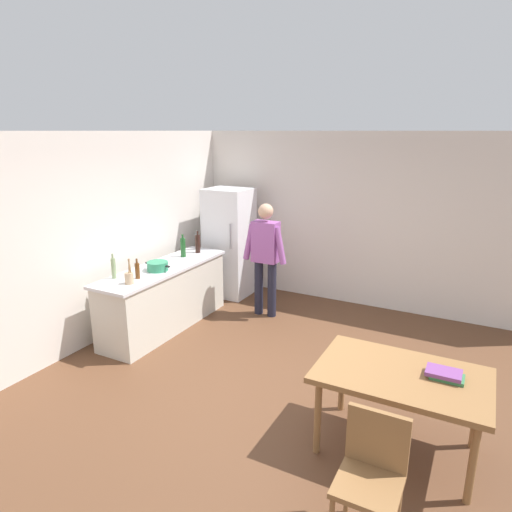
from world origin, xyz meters
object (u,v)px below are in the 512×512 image
at_px(chair, 372,469).
at_px(book_stack, 445,374).
at_px(cooking_pot, 158,266).
at_px(bottle_wine_green, 183,247).
at_px(utensil_jar, 129,278).
at_px(bottle_beer_brown, 137,270).
at_px(bottle_wine_dark, 198,243).
at_px(bottle_vinegar_tall, 114,268).
at_px(refrigerator, 229,242).
at_px(dining_table, 401,381).
at_px(person, 265,253).
at_px(bottle_water_clear, 197,242).

relative_size(chair, book_stack, 3.05).
bearing_deg(cooking_pot, bottle_wine_green, 98.48).
relative_size(utensil_jar, bottle_beer_brown, 1.23).
bearing_deg(bottle_wine_dark, utensil_jar, -86.67).
relative_size(bottle_wine_dark, bottle_vinegar_tall, 1.06).
bearing_deg(bottle_wine_green, refrigerator, 81.96).
relative_size(cooking_pot, bottle_vinegar_tall, 1.25).
xyz_separation_m(utensil_jar, book_stack, (3.63, -0.26, -0.20)).
height_order(refrigerator, bottle_vinegar_tall, refrigerator).
relative_size(refrigerator, bottle_wine_dark, 5.29).
relative_size(bottle_wine_dark, book_stack, 1.14).
distance_m(refrigerator, cooking_pot, 1.78).
bearing_deg(book_stack, cooking_pot, 167.10).
bearing_deg(dining_table, bottle_wine_green, 154.71).
distance_m(person, book_stack, 3.39).
height_order(refrigerator, utensil_jar, refrigerator).
height_order(cooking_pot, bottle_vinegar_tall, bottle_vinegar_tall).
distance_m(person, utensil_jar, 2.04).
bearing_deg(bottle_water_clear, utensil_jar, -83.17).
bearing_deg(person, book_stack, -37.67).
bearing_deg(cooking_pot, bottle_wine_dark, 92.66).
bearing_deg(bottle_vinegar_tall, person, 53.79).
bearing_deg(person, bottle_water_clear, -176.46).
xyz_separation_m(person, book_stack, (2.68, -2.07, -0.20)).
distance_m(refrigerator, person, 1.10).
height_order(bottle_water_clear, bottle_wine_green, bottle_wine_green).
bearing_deg(book_stack, bottle_water_clear, 152.52).
xyz_separation_m(chair, bottle_beer_brown, (-3.35, 1.51, 0.47)).
relative_size(bottle_beer_brown, bottle_wine_dark, 0.76).
bearing_deg(dining_table, bottle_beer_brown, 170.87).
relative_size(person, book_stack, 5.69).
xyz_separation_m(bottle_beer_brown, book_stack, (3.67, -0.46, -0.22)).
relative_size(bottle_wine_green, book_stack, 1.14).
relative_size(refrigerator, bottle_vinegar_tall, 5.62).
xyz_separation_m(bottle_water_clear, bottle_vinegar_tall, (-0.11, -1.67, 0.01)).
relative_size(dining_table, bottle_wine_green, 4.12).
xyz_separation_m(cooking_pot, bottle_vinegar_tall, (-0.28, -0.51, 0.08)).
xyz_separation_m(bottle_beer_brown, bottle_water_clear, (-0.16, 1.54, 0.02)).
xyz_separation_m(cooking_pot, book_stack, (3.67, -0.84, -0.18)).
relative_size(refrigerator, bottle_water_clear, 6.00).
bearing_deg(bottle_beer_brown, dining_table, -9.13).
height_order(cooking_pot, bottle_wine_dark, bottle_wine_dark).
xyz_separation_m(person, cooking_pot, (-1.00, -1.22, -0.02)).
bearing_deg(bottle_beer_brown, utensil_jar, -76.32).
bearing_deg(bottle_wine_dark, bottle_beer_brown, -88.20).
xyz_separation_m(chair, utensil_jar, (-3.30, 1.31, 0.44)).
bearing_deg(bottle_beer_brown, refrigerator, 88.72).
relative_size(bottle_beer_brown, bottle_vinegar_tall, 0.81).
xyz_separation_m(refrigerator, utensil_jar, (0.00, -2.36, 0.08)).
bearing_deg(chair, book_stack, 73.04).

